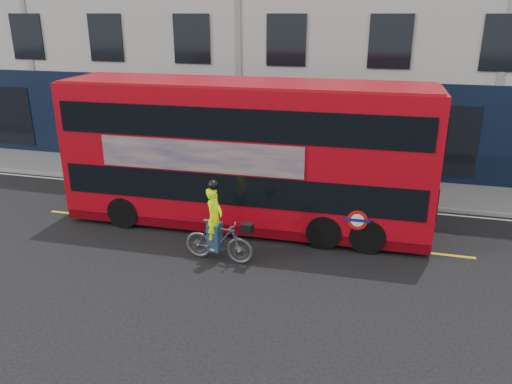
% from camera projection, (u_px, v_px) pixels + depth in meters
% --- Properties ---
extents(ground, '(120.00, 120.00, 0.00)m').
position_uv_depth(ground, '(163.00, 245.00, 14.83)').
color(ground, black).
rests_on(ground, ground).
extents(pavement, '(60.00, 3.00, 0.12)m').
position_uv_depth(pavement, '(229.00, 178.00, 20.72)').
color(pavement, gray).
rests_on(pavement, ground).
extents(kerb, '(60.00, 0.12, 0.13)m').
position_uv_depth(kerb, '(218.00, 189.00, 19.35)').
color(kerb, gray).
rests_on(kerb, ground).
extents(road_edge_line, '(58.00, 0.10, 0.01)m').
position_uv_depth(road_edge_line, '(215.00, 193.00, 19.10)').
color(road_edge_line, silver).
rests_on(road_edge_line, ground).
extents(lane_dashes, '(58.00, 0.12, 0.01)m').
position_uv_depth(lane_dashes, '(182.00, 226.00, 16.19)').
color(lane_dashes, gold).
rests_on(lane_dashes, ground).
extents(bus, '(11.47, 2.82, 4.60)m').
position_uv_depth(bus, '(246.00, 154.00, 15.55)').
color(bus, '#A90612').
rests_on(bus, ground).
extents(cyclist, '(2.03, 0.69, 2.36)m').
position_uv_depth(cyclist, '(218.00, 235.00, 13.68)').
color(cyclist, '#4E5153').
rests_on(cyclist, ground).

